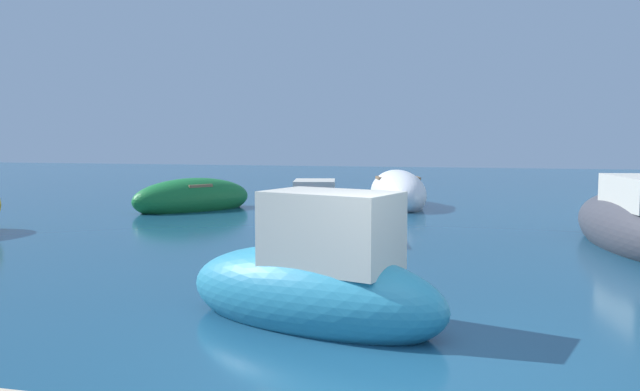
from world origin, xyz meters
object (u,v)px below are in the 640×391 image
object	(u,v)px
moored_boat_2	(398,193)
moored_boat_6	(315,283)
moored_boat_5	(193,198)
moored_boat_1	(315,222)
moored_boat_3	(637,225)

from	to	relation	value
moored_boat_2	moored_boat_6	world-z (taller)	moored_boat_6
moored_boat_5	moored_boat_6	xyz separation A→B (m)	(6.30, -10.35, 0.13)
moored_boat_1	moored_boat_2	distance (m)	6.99
moored_boat_2	moored_boat_6	distance (m)	12.82
moored_boat_1	moored_boat_5	xyz separation A→B (m)	(-4.83, 4.47, -0.04)
moored_boat_3	moored_boat_6	world-z (taller)	moored_boat_6
moored_boat_3	moored_boat_6	distance (m)	7.93
moored_boat_2	moored_boat_5	distance (m)	6.24
moored_boat_1	moored_boat_5	bearing A→B (deg)	35.40
moored_boat_3	moored_boat_5	xyz separation A→B (m)	(-11.12, 4.05, -0.12)
moored_boat_5	moored_boat_2	bearing A→B (deg)	-29.31
moored_boat_1	moored_boat_5	size ratio (longest dim) A/B	0.93
moored_boat_2	moored_boat_3	xyz separation A→B (m)	(5.38, -6.51, 0.06)
moored_boat_3	moored_boat_2	bearing A→B (deg)	30.83
moored_boat_1	moored_boat_6	bearing A→B (deg)	-177.83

